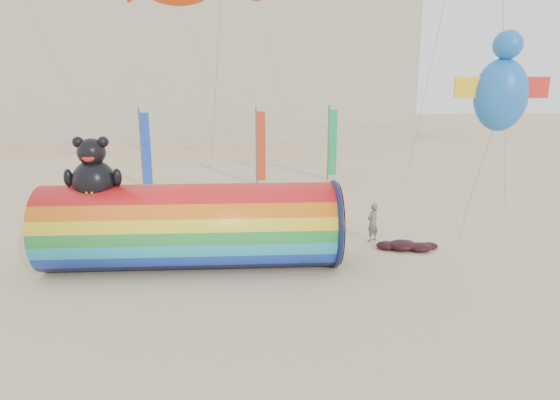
{
  "coord_description": "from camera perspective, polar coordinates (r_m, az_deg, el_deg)",
  "views": [
    {
      "loc": [
        -0.63,
        -17.2,
        7.03
      ],
      "look_at": [
        0.5,
        1.5,
        2.4
      ],
      "focal_mm": 32.0,
      "sensor_mm": 36.0,
      "label": 1
    }
  ],
  "objects": [
    {
      "name": "ground",
      "position": [
        18.59,
        -1.27,
        -8.34
      ],
      "size": [
        160.0,
        160.0,
        0.0
      ],
      "primitive_type": "plane",
      "color": "#CCB58C",
      "rests_on": "ground"
    },
    {
      "name": "kite_handler",
      "position": [
        22.17,
        10.55,
        -2.52
      ],
      "size": [
        0.75,
        0.71,
        1.72
      ],
      "primitive_type": "imported",
      "rotation": [
        0.0,
        0.0,
        3.79
      ],
      "color": "slate",
      "rests_on": "ground"
    },
    {
      "name": "windsock_assembly",
      "position": [
        18.98,
        -10.04,
        -2.72
      ],
      "size": [
        10.98,
        3.34,
        5.06
      ],
      "color": "red",
      "rests_on": "ground"
    },
    {
      "name": "hotel_building",
      "position": [
        64.25,
        -14.23,
        16.41
      ],
      "size": [
        60.4,
        15.4,
        20.6
      ],
      "color": "#B7AD99",
      "rests_on": "ground"
    },
    {
      "name": "festival_banners",
      "position": [
        32.82,
        -3.65,
        6.16
      ],
      "size": [
        12.81,
        2.38,
        5.2
      ],
      "color": "#59595E",
      "rests_on": "ground"
    },
    {
      "name": "flying_kites",
      "position": [
        23.07,
        -1.14,
        21.88
      ],
      "size": [
        23.93,
        15.73,
        10.07
      ],
      "color": "blue",
      "rests_on": "ground"
    },
    {
      "name": "fabric_bundle",
      "position": [
        21.6,
        14.26,
        -5.07
      ],
      "size": [
        2.62,
        1.35,
        0.41
      ],
      "color": "#330911",
      "rests_on": "ground"
    }
  ]
}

